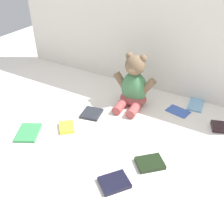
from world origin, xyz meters
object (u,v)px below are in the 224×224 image
(book_case_0, at_px, (114,182))
(book_case_2, at_px, (224,127))
(teddy_bear, at_px, (134,87))
(book_case_7, at_px, (28,133))
(book_case_3, at_px, (196,104))
(book_case_5, at_px, (150,163))
(book_case_1, at_px, (92,113))
(book_case_4, at_px, (67,127))
(book_case_6, at_px, (178,111))

(book_case_0, xyz_separation_m, book_case_2, (0.30, 0.56, 0.00))
(teddy_bear, relative_size, book_case_7, 2.14)
(book_case_3, xyz_separation_m, book_case_5, (-0.05, -0.55, 0.00))
(book_case_7, bearing_deg, book_case_1, -149.10)
(teddy_bear, xyz_separation_m, book_case_4, (-0.18, -0.37, -0.10))
(teddy_bear, height_order, book_case_6, teddy_bear)
(book_case_2, height_order, book_case_5, book_case_2)
(book_case_3, xyz_separation_m, book_case_4, (-0.49, -0.53, 0.00))
(book_case_4, bearing_deg, book_case_2, -12.73)
(book_case_1, height_order, book_case_7, same)
(book_case_1, distance_m, book_case_6, 0.46)
(book_case_0, height_order, book_case_5, same)
(book_case_2, distance_m, book_case_3, 0.23)
(book_case_1, relative_size, book_case_4, 1.17)
(book_case_2, xyz_separation_m, book_case_6, (-0.24, 0.03, -0.00))
(book_case_0, distance_m, book_case_5, 0.18)
(book_case_3, bearing_deg, book_case_0, -106.35)
(book_case_0, relative_size, book_case_5, 0.99)
(book_case_1, bearing_deg, book_case_7, 46.74)
(book_case_0, height_order, book_case_7, book_case_0)
(teddy_bear, xyz_separation_m, book_case_2, (0.49, 0.02, -0.10))
(book_case_0, bearing_deg, teddy_bear, 146.79)
(book_case_6, relative_size, book_case_7, 0.85)
(book_case_6, bearing_deg, book_case_7, 145.63)
(book_case_3, height_order, book_case_4, book_case_4)
(book_case_5, xyz_separation_m, book_case_6, (-0.02, 0.44, -0.00))
(book_case_3, relative_size, book_case_6, 1.19)
(book_case_3, bearing_deg, teddy_bear, -159.48)
(teddy_bear, height_order, book_case_7, teddy_bear)
(book_case_2, distance_m, book_case_5, 0.46)
(book_case_0, xyz_separation_m, book_case_3, (0.12, 0.71, -0.00))
(book_case_1, height_order, book_case_6, book_case_1)
(teddy_bear, height_order, book_case_2, teddy_bear)
(teddy_bear, bearing_deg, book_case_1, -130.01)
(book_case_5, distance_m, book_case_7, 0.59)
(book_case_2, relative_size, book_case_4, 1.33)
(book_case_5, height_order, book_case_6, book_case_5)
(book_case_4, xyz_separation_m, book_case_6, (0.43, 0.42, -0.00))
(teddy_bear, bearing_deg, book_case_3, 21.68)
(book_case_2, xyz_separation_m, book_case_4, (-0.67, -0.38, -0.00))
(book_case_4, xyz_separation_m, book_case_5, (0.45, -0.02, 0.00))
(book_case_7, bearing_deg, book_case_2, -175.64)
(book_case_2, bearing_deg, teddy_bear, -107.14)
(teddy_bear, bearing_deg, book_case_0, -76.19)
(teddy_bear, xyz_separation_m, book_case_5, (0.27, -0.39, -0.10))
(book_case_1, relative_size, book_case_7, 0.78)
(book_case_3, height_order, book_case_7, book_case_7)
(teddy_bear, distance_m, book_case_0, 0.59)
(book_case_0, bearing_deg, book_case_6, 122.13)
(teddy_bear, relative_size, book_case_3, 2.12)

